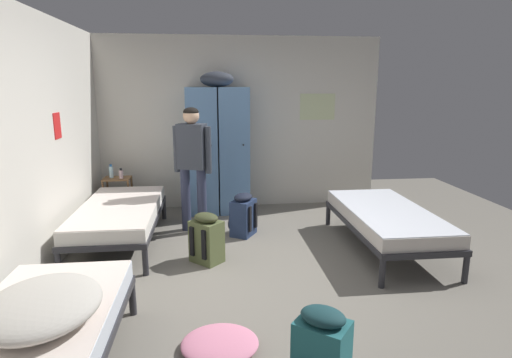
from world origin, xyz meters
TOP-DOWN VIEW (x-y plane):
  - ground_plane at (0.00, 0.00)m, footprint 8.28×8.28m
  - room_backdrop at (-1.16, 1.19)m, footprint 4.33×5.23m
  - locker_bank at (-0.33, 2.31)m, footprint 0.90×0.55m
  - shelf_unit at (-1.80, 2.24)m, footprint 0.38×0.30m
  - bed_left_rear at (-1.55, 1.09)m, footprint 0.90×1.90m
  - bed_left_front at (-1.55, -1.50)m, footprint 0.90×1.90m
  - bed_right at (1.55, 0.57)m, footprint 0.90×1.90m
  - bedding_heap at (-1.49, -1.45)m, footprint 0.69×0.80m
  - person_traveler at (-0.68, 1.46)m, footprint 0.48×0.31m
  - water_bottle at (-1.88, 2.26)m, footprint 0.06×0.06m
  - lotion_bottle at (-1.73, 2.20)m, footprint 0.06×0.06m
  - backpack_olive at (-0.51, 0.44)m, footprint 0.42×0.42m
  - backpack_navy at (-0.06, 1.23)m, footprint 0.41×0.40m
  - backpack_teal at (0.20, -1.62)m, footprint 0.41×0.42m
  - clothes_pile_pink at (-0.42, -1.15)m, footprint 0.57×0.52m

SIDE VIEW (x-z plane):
  - ground_plane at x=0.00m, z-range 0.00..0.00m
  - clothes_pile_pink at x=-0.42m, z-range 0.00..0.10m
  - backpack_olive at x=-0.51m, z-range -0.02..0.53m
  - backpack_navy at x=-0.06m, z-range -0.02..0.53m
  - backpack_teal at x=0.20m, z-range -0.02..0.53m
  - shelf_unit at x=-1.80m, z-range 0.06..0.63m
  - bed_left_rear at x=-1.55m, z-range 0.14..0.63m
  - bed_left_front at x=-1.55m, z-range 0.14..0.63m
  - bed_right at x=1.55m, z-range 0.14..0.63m
  - bedding_heap at x=-1.49m, z-range 0.49..0.69m
  - lotion_bottle at x=-1.73m, z-range 0.56..0.71m
  - water_bottle at x=-1.88m, z-range 0.56..0.76m
  - locker_bank at x=-0.33m, z-range -0.07..2.00m
  - person_traveler at x=-0.68m, z-range 0.17..1.78m
  - room_backdrop at x=-1.16m, z-range 0.00..2.60m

